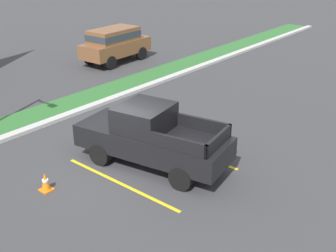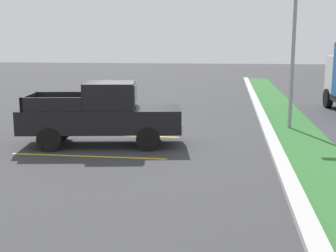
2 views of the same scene
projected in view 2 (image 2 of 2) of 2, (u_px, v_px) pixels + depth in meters
The scene contains 8 objects.
ground_plane at pixel (128, 139), 15.73m from camera, with size 120.00×120.00×0.00m, color #38383A.
parking_line_near at pixel (114, 135), 16.41m from camera, with size 0.12×4.80×0.01m, color yellow.
parking_line_far at pixel (88, 156), 13.39m from camera, with size 0.12×4.80×0.01m, color yellow.
curb_strip at pixel (272, 142), 15.04m from camera, with size 56.00×0.40×0.15m, color #B2B2AD.
grass_median at pixel (306, 144), 14.90m from camera, with size 56.00×1.80×0.06m, color #2D662D.
pickup_truck_main at pixel (103, 114), 14.71m from camera, with size 2.71×5.46×2.10m.
street_light at pixel (289, 38), 17.01m from camera, with size 0.24×1.49×6.04m.
traffic_cone at pixel (160, 121), 17.82m from camera, with size 0.36×0.36×0.60m.
Camera 2 is at (15.04, 3.52, 3.35)m, focal length 47.62 mm.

